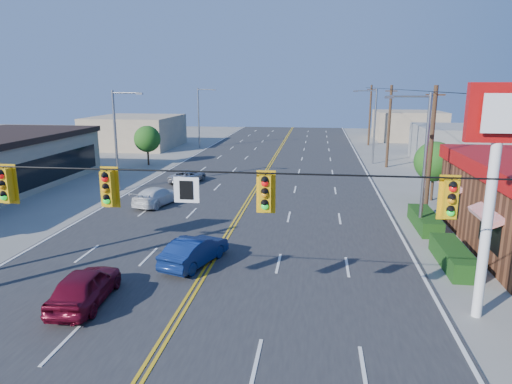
# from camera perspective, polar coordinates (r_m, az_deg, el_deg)

# --- Properties ---
(ground) EXTENTS (160.00, 160.00, 0.00)m
(ground) POSITION_cam_1_polar(r_m,az_deg,el_deg) (15.82, -12.38, -19.22)
(ground) COLOR gray
(ground) RESTS_ON ground
(road) EXTENTS (20.00, 120.00, 0.06)m
(road) POSITION_cam_1_polar(r_m,az_deg,el_deg) (33.89, -0.92, -1.07)
(road) COLOR #2D2D30
(road) RESTS_ON ground
(signal_span) EXTENTS (24.32, 0.34, 9.00)m
(signal_span) POSITION_cam_1_polar(r_m,az_deg,el_deg) (13.90, -13.83, -1.85)
(signal_span) COLOR #47301E
(signal_span) RESTS_ON ground
(kfc_pylon) EXTENTS (2.20, 0.36, 8.50)m
(kfc_pylon) POSITION_cam_1_polar(r_m,az_deg,el_deg) (17.72, 27.75, 4.04)
(kfc_pylon) COLOR white
(kfc_pylon) RESTS_ON ground
(streetlight_se) EXTENTS (2.55, 0.25, 8.00)m
(streetlight_se) POSITION_cam_1_polar(r_m,az_deg,el_deg) (27.40, 20.03, 4.27)
(streetlight_se) COLOR gray
(streetlight_se) RESTS_ON ground
(streetlight_ne) EXTENTS (2.55, 0.25, 8.00)m
(streetlight_ne) POSITION_cam_1_polar(r_m,az_deg,el_deg) (50.96, 14.41, 8.46)
(streetlight_ne) COLOR gray
(streetlight_ne) RESTS_ON ground
(streetlight_sw) EXTENTS (2.55, 0.25, 8.00)m
(streetlight_sw) POSITION_cam_1_polar(r_m,az_deg,el_deg) (38.07, -16.88, 6.82)
(streetlight_sw) COLOR gray
(streetlight_sw) RESTS_ON ground
(streetlight_nw) EXTENTS (2.55, 0.25, 8.00)m
(streetlight_nw) POSITION_cam_1_polar(r_m,az_deg,el_deg) (62.59, -7.01, 9.59)
(streetlight_nw) COLOR gray
(streetlight_nw) RESTS_ON ground
(utility_pole_near) EXTENTS (0.28, 0.28, 8.40)m
(utility_pole_near) POSITION_cam_1_polar(r_m,az_deg,el_deg) (31.61, 20.98, 4.72)
(utility_pole_near) COLOR #47301E
(utility_pole_near) RESTS_ON ground
(utility_pole_mid) EXTENTS (0.28, 0.28, 8.40)m
(utility_pole_mid) POSITION_cam_1_polar(r_m,az_deg,el_deg) (49.20, 16.29, 7.82)
(utility_pole_mid) COLOR #47301E
(utility_pole_mid) RESTS_ON ground
(utility_pole_far) EXTENTS (0.28, 0.28, 8.40)m
(utility_pole_far) POSITION_cam_1_polar(r_m,az_deg,el_deg) (67.00, 14.06, 9.27)
(utility_pole_far) COLOR #47301E
(utility_pole_far) RESTS_ON ground
(tree_kfc_rear) EXTENTS (2.94, 2.94, 4.41)m
(tree_kfc_rear) POSITION_cam_1_polar(r_m,az_deg,el_deg) (35.95, 21.42, 3.57)
(tree_kfc_rear) COLOR #47301E
(tree_kfc_rear) RESTS_ON ground
(tree_west) EXTENTS (2.80, 2.80, 4.20)m
(tree_west) POSITION_cam_1_polar(r_m,az_deg,el_deg) (50.11, -13.44, 6.46)
(tree_west) COLOR #47301E
(tree_west) RESTS_ON ground
(bld_east_mid) EXTENTS (12.00, 10.00, 4.00)m
(bld_east_mid) POSITION_cam_1_polar(r_m,az_deg,el_deg) (55.56, 25.62, 5.33)
(bld_east_mid) COLOR gray
(bld_east_mid) RESTS_ON ground
(bld_west_far) EXTENTS (11.00, 12.00, 4.20)m
(bld_west_far) POSITION_cam_1_polar(r_m,az_deg,el_deg) (65.70, -14.80, 7.31)
(bld_west_far) COLOR tan
(bld_west_far) RESTS_ON ground
(bld_east_far) EXTENTS (10.00, 10.00, 4.40)m
(bld_east_far) POSITION_cam_1_polar(r_m,az_deg,el_deg) (76.05, 18.47, 7.90)
(bld_east_far) COLOR tan
(bld_east_far) RESTS_ON ground
(car_magenta) EXTENTS (2.02, 4.33, 1.44)m
(car_magenta) POSITION_cam_1_polar(r_m,az_deg,el_deg) (19.32, -20.61, -11.13)
(car_magenta) COLOR maroon
(car_magenta) RESTS_ON ground
(car_blue) EXTENTS (2.63, 4.37, 1.36)m
(car_blue) POSITION_cam_1_polar(r_m,az_deg,el_deg) (22.03, -7.67, -7.42)
(car_blue) COLOR navy
(car_blue) RESTS_ON ground
(car_white) EXTENTS (2.83, 4.70, 1.27)m
(car_white) POSITION_cam_1_polar(r_m,az_deg,el_deg) (33.21, -12.26, -0.59)
(car_white) COLOR white
(car_white) RESTS_ON ground
(car_silver) EXTENTS (2.92, 4.37, 1.11)m
(car_silver) POSITION_cam_1_polar(r_m,az_deg,el_deg) (40.40, -8.52, 1.90)
(car_silver) COLOR silver
(car_silver) RESTS_ON ground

